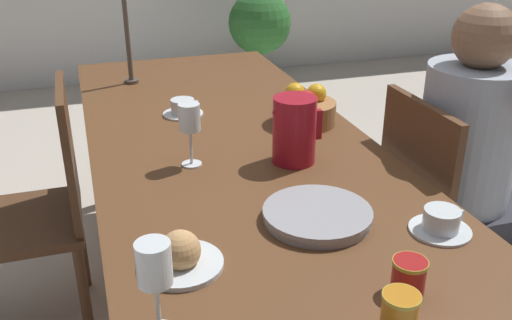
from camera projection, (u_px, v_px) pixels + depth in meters
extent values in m
plane|color=beige|center=(231.00, 310.00, 2.20)|extent=(20.00, 20.00, 0.00)
cube|color=brown|center=(227.00, 140.00, 1.90)|extent=(0.89, 2.13, 0.03)
cylinder|color=brown|center=(101.00, 142.00, 2.81)|extent=(0.07, 0.07, 0.70)
cylinder|color=brown|center=(250.00, 125.00, 3.03)|extent=(0.07, 0.07, 0.70)
cylinder|color=#51331E|center=(461.00, 247.00, 2.22)|extent=(0.04, 0.04, 0.42)
cylinder|color=#51331E|center=(376.00, 264.00, 2.11)|extent=(0.04, 0.04, 0.42)
cube|color=#51331E|center=(458.00, 230.00, 1.91)|extent=(0.42, 0.42, 0.03)
cube|color=#51331E|center=(415.00, 173.00, 1.76)|extent=(0.03, 0.39, 0.45)
cylinder|color=#51331E|center=(85.00, 299.00, 1.93)|extent=(0.04, 0.04, 0.42)
cylinder|color=#51331E|center=(81.00, 242.00, 2.25)|extent=(0.04, 0.04, 0.42)
cube|color=#51331E|center=(18.00, 224.00, 1.95)|extent=(0.42, 0.42, 0.03)
cube|color=#51331E|center=(69.00, 152.00, 1.90)|extent=(0.03, 0.39, 0.45)
cylinder|color=#33333D|center=(470.00, 260.00, 2.11)|extent=(0.09, 0.09, 0.45)
cylinder|color=#33333D|center=(499.00, 286.00, 1.97)|extent=(0.09, 0.09, 0.45)
cube|color=#33333D|center=(478.00, 211.00, 1.91)|extent=(0.30, 0.34, 0.11)
cylinder|color=#9EA8B7|center=(468.00, 138.00, 1.77)|extent=(0.30, 0.30, 0.46)
sphere|color=brown|center=(485.00, 37.00, 1.64)|extent=(0.19, 0.19, 0.19)
cylinder|color=#A31423|center=(294.00, 130.00, 1.67)|extent=(0.13, 0.13, 0.20)
cube|color=#A31423|center=(318.00, 124.00, 1.68)|extent=(0.02, 0.02, 0.09)
cone|color=#A31423|center=(278.00, 106.00, 1.62)|extent=(0.04, 0.04, 0.04)
cylinder|color=white|center=(192.00, 164.00, 1.68)|extent=(0.06, 0.06, 0.00)
cylinder|color=white|center=(191.00, 147.00, 1.66)|extent=(0.01, 0.01, 0.11)
cylinder|color=white|center=(189.00, 117.00, 1.62)|extent=(0.06, 0.06, 0.08)
cylinder|color=white|center=(158.00, 307.00, 1.01)|extent=(0.01, 0.01, 0.11)
cylinder|color=white|center=(154.00, 263.00, 0.97)|extent=(0.06, 0.06, 0.08)
cylinder|color=gold|center=(155.00, 272.00, 0.98)|extent=(0.05, 0.05, 0.04)
cylinder|color=silver|center=(440.00, 230.00, 1.35)|extent=(0.15, 0.15, 0.01)
cylinder|color=silver|center=(441.00, 219.00, 1.33)|extent=(0.09, 0.09, 0.05)
cube|color=silver|center=(460.00, 215.00, 1.35)|extent=(0.01, 0.01, 0.03)
cylinder|color=silver|center=(183.00, 114.00, 2.07)|extent=(0.15, 0.15, 0.01)
cylinder|color=silver|center=(183.00, 106.00, 2.06)|extent=(0.09, 0.09, 0.05)
cube|color=silver|center=(196.00, 104.00, 2.07)|extent=(0.01, 0.01, 0.03)
cylinder|color=#9E9EA3|center=(317.00, 217.00, 1.39)|extent=(0.26, 0.26, 0.02)
cylinder|color=#9E9EA3|center=(317.00, 212.00, 1.38)|extent=(0.27, 0.27, 0.01)
cylinder|color=silver|center=(181.00, 264.00, 1.22)|extent=(0.18, 0.18, 0.01)
sphere|color=tan|center=(180.00, 250.00, 1.20)|extent=(0.09, 0.09, 0.09)
cylinder|color=#A81E1E|center=(409.00, 276.00, 1.13)|extent=(0.07, 0.07, 0.07)
cylinder|color=gold|center=(411.00, 263.00, 1.11)|extent=(0.07, 0.07, 0.01)
cylinder|color=#C67A1E|center=(400.00, 311.00, 1.03)|extent=(0.07, 0.07, 0.07)
cylinder|color=gold|center=(402.00, 297.00, 1.02)|extent=(0.07, 0.07, 0.01)
cylinder|color=#9E6B3D|center=(304.00, 113.00, 1.98)|extent=(0.22, 0.22, 0.08)
sphere|color=gold|center=(316.00, 94.00, 1.98)|extent=(0.07, 0.07, 0.07)
sphere|color=gold|center=(295.00, 93.00, 1.99)|extent=(0.07, 0.07, 0.07)
sphere|color=red|center=(306.00, 101.00, 1.91)|extent=(0.07, 0.07, 0.07)
cylinder|color=#4C4238|center=(132.00, 81.00, 2.43)|extent=(0.06, 0.06, 0.01)
cylinder|color=#4C4238|center=(128.00, 40.00, 2.36)|extent=(0.02, 0.02, 0.34)
cylinder|color=beige|center=(260.00, 82.00, 4.68)|extent=(0.23, 0.23, 0.15)
cylinder|color=brown|center=(260.00, 61.00, 4.61)|extent=(0.04, 0.04, 0.20)
sphere|color=#2D6B2D|center=(260.00, 23.00, 4.48)|extent=(0.49, 0.49, 0.49)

